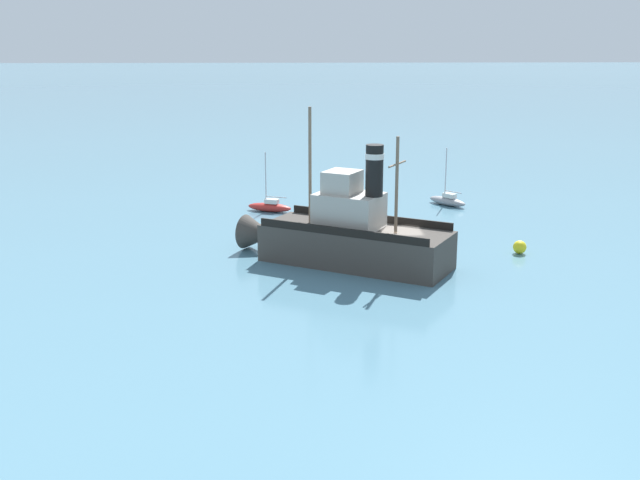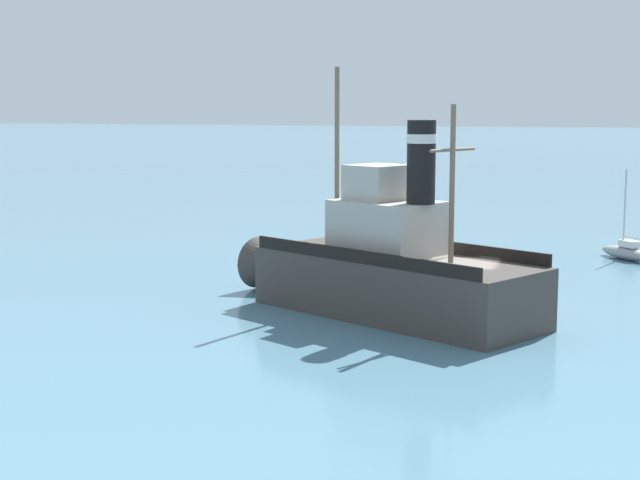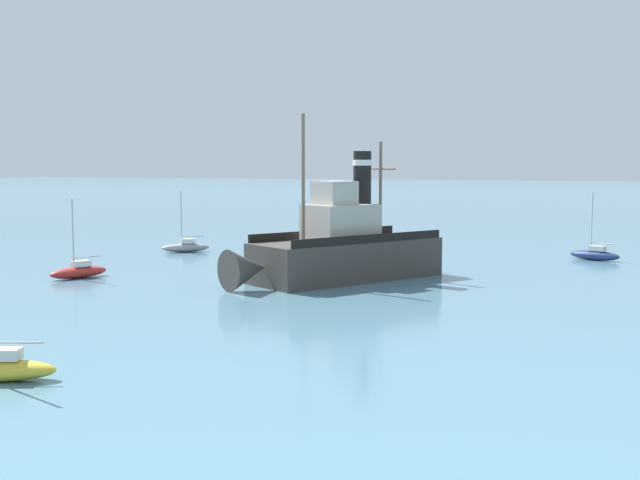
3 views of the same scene
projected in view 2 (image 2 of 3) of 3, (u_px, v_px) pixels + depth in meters
name	position (u px, v px, depth m)	size (l,w,h in m)	color
ground_plane	(463.00, 324.00, 37.68)	(600.00, 600.00, 0.00)	teal
old_tugboat	(385.00, 269.00, 39.26)	(9.94, 14.23, 9.90)	#423D38
sailboat_grey	(627.00, 252.00, 53.04)	(3.63, 3.27, 4.90)	gray
sailboat_red	(348.00, 245.00, 55.36)	(2.39, 3.94, 4.90)	#B22823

